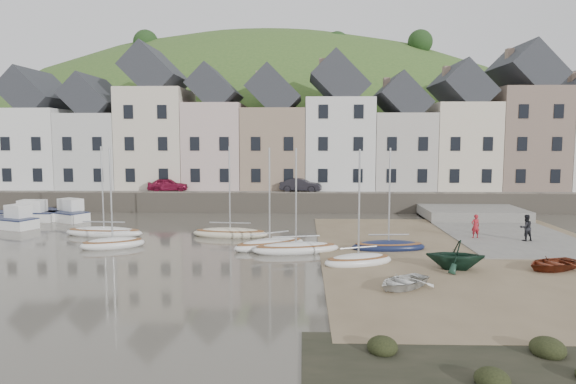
{
  "coord_description": "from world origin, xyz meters",
  "views": [
    {
      "loc": [
        1.03,
        -29.38,
        6.72
      ],
      "look_at": [
        0.0,
        6.0,
        3.0
      ],
      "focal_mm": 32.61,
      "sensor_mm": 36.0,
      "label": 1
    }
  ],
  "objects_px": {
    "rowboat_green": "(455,255)",
    "person_dark": "(526,228)",
    "rowboat_white": "(402,281)",
    "rowboat_red": "(552,263)",
    "sailboat_0": "(104,232)",
    "person_red": "(475,226)",
    "car_right": "(301,185)",
    "car_left": "(168,185)"
  },
  "relations": [
    {
      "from": "rowboat_green",
      "to": "person_dark",
      "type": "height_order",
      "value": "person_dark"
    },
    {
      "from": "rowboat_white",
      "to": "rowboat_red",
      "type": "bearing_deg",
      "value": 71.69
    },
    {
      "from": "rowboat_green",
      "to": "rowboat_white",
      "type": "bearing_deg",
      "value": -35.18
    },
    {
      "from": "rowboat_red",
      "to": "person_dark",
      "type": "distance_m",
      "value": 7.36
    },
    {
      "from": "sailboat_0",
      "to": "person_red",
      "type": "bearing_deg",
      "value": -1.63
    },
    {
      "from": "person_dark",
      "to": "rowboat_red",
      "type": "bearing_deg",
      "value": 65.93
    },
    {
      "from": "rowboat_green",
      "to": "car_right",
      "type": "bearing_deg",
      "value": -151.95
    },
    {
      "from": "rowboat_white",
      "to": "sailboat_0",
      "type": "bearing_deg",
      "value": -165.4
    },
    {
      "from": "rowboat_green",
      "to": "car_right",
      "type": "xyz_separation_m",
      "value": [
        -7.94,
        22.74,
        1.43
      ]
    },
    {
      "from": "car_right",
      "to": "sailboat_0",
      "type": "bearing_deg",
      "value": 145.18
    },
    {
      "from": "person_red",
      "to": "car_left",
      "type": "bearing_deg",
      "value": -41.31
    },
    {
      "from": "sailboat_0",
      "to": "car_right",
      "type": "bearing_deg",
      "value": 46.1
    },
    {
      "from": "sailboat_0",
      "to": "rowboat_red",
      "type": "distance_m",
      "value": 27.65
    },
    {
      "from": "rowboat_white",
      "to": "rowboat_red",
      "type": "relative_size",
      "value": 0.91
    },
    {
      "from": "rowboat_green",
      "to": "person_red",
      "type": "relative_size",
      "value": 1.83
    },
    {
      "from": "rowboat_green",
      "to": "car_left",
      "type": "xyz_separation_m",
      "value": [
        -20.53,
        22.74,
        1.43
      ]
    },
    {
      "from": "rowboat_white",
      "to": "person_dark",
      "type": "bearing_deg",
      "value": 95.87
    },
    {
      "from": "rowboat_green",
      "to": "person_red",
      "type": "height_order",
      "value": "person_red"
    },
    {
      "from": "sailboat_0",
      "to": "person_red",
      "type": "height_order",
      "value": "sailboat_0"
    },
    {
      "from": "person_red",
      "to": "car_left",
      "type": "relative_size",
      "value": 0.42
    },
    {
      "from": "car_left",
      "to": "sailboat_0",
      "type": "bearing_deg",
      "value": 164.38
    },
    {
      "from": "person_dark",
      "to": "car_right",
      "type": "height_order",
      "value": "car_right"
    },
    {
      "from": "sailboat_0",
      "to": "person_dark",
      "type": "relative_size",
      "value": 3.73
    },
    {
      "from": "rowboat_white",
      "to": "car_left",
      "type": "height_order",
      "value": "car_left"
    },
    {
      "from": "sailboat_0",
      "to": "rowboat_white",
      "type": "xyz_separation_m",
      "value": [
        18.06,
        -12.21,
        0.1
      ]
    },
    {
      "from": "person_dark",
      "to": "car_right",
      "type": "distance_m",
      "value": 21.27
    },
    {
      "from": "rowboat_white",
      "to": "person_red",
      "type": "height_order",
      "value": "person_red"
    },
    {
      "from": "rowboat_white",
      "to": "car_right",
      "type": "relative_size",
      "value": 0.74
    },
    {
      "from": "rowboat_red",
      "to": "person_dark",
      "type": "bearing_deg",
      "value": 140.56
    },
    {
      "from": "rowboat_red",
      "to": "sailboat_0",
      "type": "bearing_deg",
      "value": -134.78
    },
    {
      "from": "person_red",
      "to": "person_dark",
      "type": "relative_size",
      "value": 0.92
    },
    {
      "from": "sailboat_0",
      "to": "rowboat_white",
      "type": "bearing_deg",
      "value": -34.06
    },
    {
      "from": "rowboat_green",
      "to": "car_left",
      "type": "distance_m",
      "value": 30.67
    },
    {
      "from": "person_dark",
      "to": "car_left",
      "type": "relative_size",
      "value": 0.45
    },
    {
      "from": "rowboat_white",
      "to": "person_red",
      "type": "distance_m",
      "value": 13.43
    },
    {
      "from": "car_right",
      "to": "car_left",
      "type": "bearing_deg",
      "value": 99.08
    },
    {
      "from": "car_left",
      "to": "car_right",
      "type": "bearing_deg",
      "value": -102.25
    },
    {
      "from": "sailboat_0",
      "to": "person_red",
      "type": "relative_size",
      "value": 4.05
    },
    {
      "from": "sailboat_0",
      "to": "rowboat_green",
      "type": "height_order",
      "value": "sailboat_0"
    },
    {
      "from": "sailboat_0",
      "to": "person_dark",
      "type": "distance_m",
      "value": 27.95
    },
    {
      "from": "rowboat_green",
      "to": "rowboat_red",
      "type": "height_order",
      "value": "rowboat_green"
    },
    {
      "from": "sailboat_0",
      "to": "rowboat_white",
      "type": "relative_size",
      "value": 2.21
    }
  ]
}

